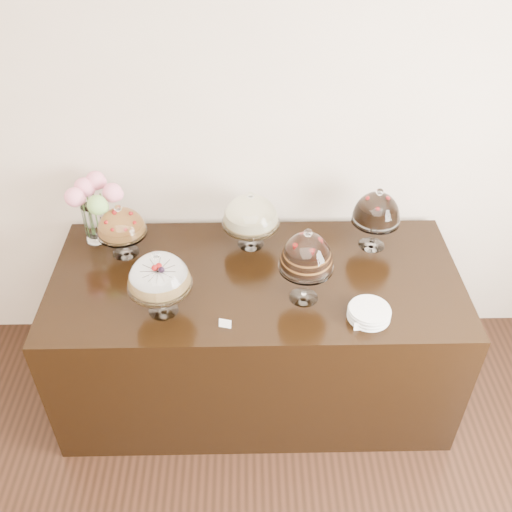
{
  "coord_description": "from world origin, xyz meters",
  "views": [
    {
      "loc": [
        0.04,
        0.14,
        2.9
      ],
      "look_at": [
        0.09,
        2.4,
        1.08
      ],
      "focal_mm": 40.0,
      "sensor_mm": 36.0,
      "label": 1
    }
  ],
  "objects_px": {
    "cake_stand_cheesecake": "(251,213)",
    "cake_stand_fruit_tart": "(121,224)",
    "cake_stand_choco_layer": "(307,255)",
    "cake_stand_sugar_sponge": "(159,275)",
    "display_counter": "(256,334)",
    "plate_stack": "(369,313)",
    "flower_vase": "(92,202)",
    "cake_stand_dark_choco": "(377,210)"
  },
  "relations": [
    {
      "from": "display_counter",
      "to": "cake_stand_cheesecake",
      "type": "xyz_separation_m",
      "value": [
        -0.02,
        0.28,
        0.66
      ]
    },
    {
      "from": "cake_stand_dark_choco",
      "to": "cake_stand_fruit_tart",
      "type": "xyz_separation_m",
      "value": [
        -1.4,
        -0.04,
        -0.05
      ]
    },
    {
      "from": "cake_stand_cheesecake",
      "to": "cake_stand_fruit_tart",
      "type": "relative_size",
      "value": 1.09
    },
    {
      "from": "cake_stand_cheesecake",
      "to": "cake_stand_dark_choco",
      "type": "bearing_deg",
      "value": -1.96
    },
    {
      "from": "cake_stand_choco_layer",
      "to": "cake_stand_cheesecake",
      "type": "height_order",
      "value": "cake_stand_choco_layer"
    },
    {
      "from": "flower_vase",
      "to": "cake_stand_fruit_tart",
      "type": "bearing_deg",
      "value": -35.49
    },
    {
      "from": "cake_stand_sugar_sponge",
      "to": "cake_stand_fruit_tart",
      "type": "distance_m",
      "value": 0.54
    },
    {
      "from": "cake_stand_sugar_sponge",
      "to": "cake_stand_dark_choco",
      "type": "relative_size",
      "value": 0.99
    },
    {
      "from": "cake_stand_cheesecake",
      "to": "cake_stand_dark_choco",
      "type": "height_order",
      "value": "cake_stand_dark_choco"
    },
    {
      "from": "cake_stand_cheesecake",
      "to": "cake_stand_fruit_tart",
      "type": "height_order",
      "value": "cake_stand_cheesecake"
    },
    {
      "from": "flower_vase",
      "to": "plate_stack",
      "type": "xyz_separation_m",
      "value": [
        1.45,
        -0.66,
        -0.23
      ]
    },
    {
      "from": "cake_stand_fruit_tart",
      "to": "cake_stand_sugar_sponge",
      "type": "bearing_deg",
      "value": -60.9
    },
    {
      "from": "display_counter",
      "to": "cake_stand_sugar_sponge",
      "type": "distance_m",
      "value": 0.87
    },
    {
      "from": "plate_stack",
      "to": "cake_stand_cheesecake",
      "type": "bearing_deg",
      "value": 133.38
    },
    {
      "from": "cake_stand_sugar_sponge",
      "to": "cake_stand_cheesecake",
      "type": "bearing_deg",
      "value": 50.5
    },
    {
      "from": "display_counter",
      "to": "flower_vase",
      "type": "height_order",
      "value": "flower_vase"
    },
    {
      "from": "flower_vase",
      "to": "cake_stand_sugar_sponge",
      "type": "bearing_deg",
      "value": -53.8
    },
    {
      "from": "cake_stand_dark_choco",
      "to": "cake_stand_cheesecake",
      "type": "bearing_deg",
      "value": 178.04
    },
    {
      "from": "cake_stand_sugar_sponge",
      "to": "plate_stack",
      "type": "distance_m",
      "value": 1.04
    },
    {
      "from": "display_counter",
      "to": "cake_stand_sugar_sponge",
      "type": "bearing_deg",
      "value": -151.58
    },
    {
      "from": "plate_stack",
      "to": "cake_stand_choco_layer",
      "type": "bearing_deg",
      "value": 153.73
    },
    {
      "from": "cake_stand_cheesecake",
      "to": "cake_stand_fruit_tart",
      "type": "bearing_deg",
      "value": -174.61
    },
    {
      "from": "cake_stand_choco_layer",
      "to": "display_counter",
      "type": "bearing_deg",
      "value": 144.89
    },
    {
      "from": "cake_stand_dark_choco",
      "to": "plate_stack",
      "type": "relative_size",
      "value": 1.85
    },
    {
      "from": "cake_stand_cheesecake",
      "to": "cake_stand_dark_choco",
      "type": "relative_size",
      "value": 0.93
    },
    {
      "from": "cake_stand_fruit_tart",
      "to": "flower_vase",
      "type": "bearing_deg",
      "value": 144.51
    },
    {
      "from": "cake_stand_dark_choco",
      "to": "cake_stand_fruit_tart",
      "type": "bearing_deg",
      "value": -178.24
    },
    {
      "from": "cake_stand_choco_layer",
      "to": "plate_stack",
      "type": "bearing_deg",
      "value": -26.27
    },
    {
      "from": "cake_stand_sugar_sponge",
      "to": "cake_stand_fruit_tart",
      "type": "bearing_deg",
      "value": 119.1
    },
    {
      "from": "cake_stand_choco_layer",
      "to": "cake_stand_sugar_sponge",
      "type": "bearing_deg",
      "value": -173.4
    },
    {
      "from": "display_counter",
      "to": "plate_stack",
      "type": "xyz_separation_m",
      "value": [
        0.55,
        -0.32,
        0.48
      ]
    },
    {
      "from": "flower_vase",
      "to": "plate_stack",
      "type": "bearing_deg",
      "value": -24.57
    },
    {
      "from": "cake_stand_fruit_tart",
      "to": "plate_stack",
      "type": "relative_size",
      "value": 1.57
    },
    {
      "from": "cake_stand_choco_layer",
      "to": "cake_stand_fruit_tart",
      "type": "distance_m",
      "value": 1.05
    },
    {
      "from": "cake_stand_choco_layer",
      "to": "plate_stack",
      "type": "height_order",
      "value": "cake_stand_choco_layer"
    },
    {
      "from": "cake_stand_sugar_sponge",
      "to": "flower_vase",
      "type": "height_order",
      "value": "flower_vase"
    },
    {
      "from": "cake_stand_sugar_sponge",
      "to": "plate_stack",
      "type": "height_order",
      "value": "cake_stand_sugar_sponge"
    },
    {
      "from": "cake_stand_cheesecake",
      "to": "flower_vase",
      "type": "distance_m",
      "value": 0.88
    },
    {
      "from": "cake_stand_sugar_sponge",
      "to": "cake_stand_cheesecake",
      "type": "height_order",
      "value": "cake_stand_sugar_sponge"
    },
    {
      "from": "cake_stand_cheesecake",
      "to": "cake_stand_dark_choco",
      "type": "xyz_separation_m",
      "value": [
        0.69,
        -0.02,
        0.03
      ]
    },
    {
      "from": "display_counter",
      "to": "cake_stand_choco_layer",
      "type": "distance_m",
      "value": 0.79
    },
    {
      "from": "cake_stand_choco_layer",
      "to": "flower_vase",
      "type": "relative_size",
      "value": 1.09
    }
  ]
}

